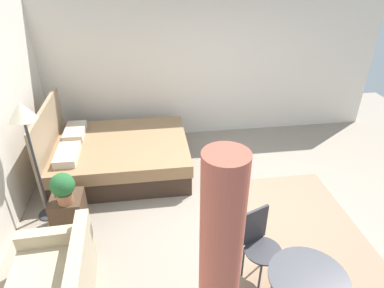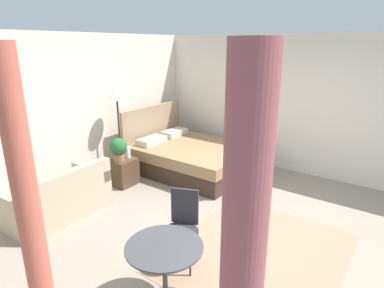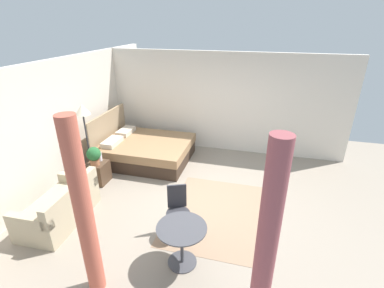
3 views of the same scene
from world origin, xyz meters
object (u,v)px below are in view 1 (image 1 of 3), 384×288
object	(u,v)px
nightstand	(69,212)
cafe_chair_near_window	(259,240)
vase	(67,186)
floor_lamp	(24,122)
bed	(118,155)
potted_plant	(63,187)

from	to	relation	value
nightstand	cafe_chair_near_window	distance (m)	2.52
vase	floor_lamp	distance (m)	0.97
bed	vase	size ratio (longest dim) A/B	11.31
bed	vase	xyz separation A→B (m)	(-1.16, 0.57, 0.29)
bed	vase	distance (m)	1.33
nightstand	vase	distance (m)	0.36
vase	nightstand	bearing A→B (deg)	175.51
vase	cafe_chair_near_window	distance (m)	2.55
nightstand	cafe_chair_near_window	bearing A→B (deg)	-116.53
nightstand	vase	world-z (taller)	vase
nightstand	potted_plant	bearing A→B (deg)	-164.70
bed	nightstand	distance (m)	1.41
bed	potted_plant	bearing A→B (deg)	158.24
bed	cafe_chair_near_window	distance (m)	2.93
nightstand	vase	bearing A→B (deg)	-4.49
floor_lamp	cafe_chair_near_window	world-z (taller)	floor_lamp
nightstand	potted_plant	distance (m)	0.50
nightstand	floor_lamp	xyz separation A→B (m)	(0.28, 0.36, 1.23)
floor_lamp	cafe_chair_near_window	distance (m)	3.09
bed	floor_lamp	distance (m)	1.80
bed	cafe_chair_near_window	xyz separation A→B (m)	(-2.40, -1.66, 0.25)
potted_plant	nightstand	bearing A→B (deg)	15.30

